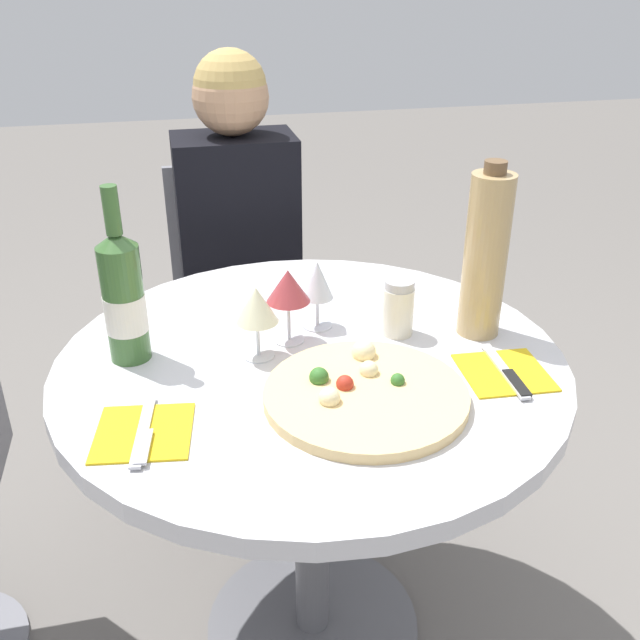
{
  "coord_description": "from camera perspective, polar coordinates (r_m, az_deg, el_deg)",
  "views": [
    {
      "loc": [
        -0.24,
        -1.14,
        1.41
      ],
      "look_at": [
        0.01,
        -0.05,
        0.84
      ],
      "focal_mm": 40.0,
      "sensor_mm": 36.0,
      "label": 1
    }
  ],
  "objects": [
    {
      "name": "wine_glass_front_left",
      "position": [
        1.3,
        -5.09,
        1.11
      ],
      "size": [
        0.08,
        0.08,
        0.14
      ],
      "color": "silver",
      "rests_on": "dining_table"
    },
    {
      "name": "pizza_large",
      "position": [
        1.22,
        3.57,
        -5.85
      ],
      "size": [
        0.35,
        0.35,
        0.05
      ],
      "color": "#E5C17F",
      "rests_on": "dining_table"
    },
    {
      "name": "chair_behind_diner",
      "position": [
        2.18,
        -6.36,
        0.38
      ],
      "size": [
        0.38,
        0.38,
        0.87
      ],
      "rotation": [
        0.0,
        0.0,
        3.14
      ],
      "color": "slate",
      "rests_on": "ground_plane"
    },
    {
      "name": "seated_diner",
      "position": [
        2.0,
        -6.05,
        1.81
      ],
      "size": [
        0.32,
        0.43,
        1.21
      ],
      "rotation": [
        0.0,
        0.0,
        3.14
      ],
      "color": "black",
      "rests_on": "ground_plane"
    },
    {
      "name": "tall_carafe",
      "position": [
        1.4,
        13.11,
        5.06
      ],
      "size": [
        0.08,
        0.08,
        0.35
      ],
      "color": "tan",
      "rests_on": "dining_table"
    },
    {
      "name": "wine_bottle",
      "position": [
        1.33,
        -15.44,
        1.73
      ],
      "size": [
        0.08,
        0.08,
        0.33
      ],
      "color": "#38602D",
      "rests_on": "dining_table"
    },
    {
      "name": "wine_glass_center",
      "position": [
        1.35,
        -2.57,
        2.62
      ],
      "size": [
        0.08,
        0.08,
        0.15
      ],
      "color": "silver",
      "rests_on": "dining_table"
    },
    {
      "name": "sugar_shaker",
      "position": [
        1.41,
        6.28,
        1.01
      ],
      "size": [
        0.06,
        0.06,
        0.12
      ],
      "color": "silver",
      "rests_on": "dining_table"
    },
    {
      "name": "place_setting_left",
      "position": [
        1.17,
        -13.93,
        -8.76
      ],
      "size": [
        0.17,
        0.19,
        0.01
      ],
      "color": "gold",
      "rests_on": "dining_table"
    },
    {
      "name": "dining_table",
      "position": [
        1.42,
        -0.7,
        -8.01
      ],
      "size": [
        0.96,
        0.96,
        0.74
      ],
      "color": "slate",
      "rests_on": "ground_plane"
    },
    {
      "name": "ground_plane",
      "position": [
        1.83,
        -0.59,
        -23.37
      ],
      "size": [
        12.0,
        12.0,
        0.0
      ],
      "primitive_type": "plane",
      "color": "slate",
      "rests_on": "ground"
    },
    {
      "name": "place_setting_right",
      "position": [
        1.33,
        14.58,
        -4.11
      ],
      "size": [
        0.16,
        0.19,
        0.01
      ],
      "color": "gold",
      "rests_on": "dining_table"
    },
    {
      "name": "wine_glass_back_right",
      "position": [
        1.41,
        -0.21,
        3.09
      ],
      "size": [
        0.06,
        0.06,
        0.14
      ],
      "color": "silver",
      "rests_on": "dining_table"
    }
  ]
}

